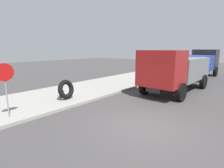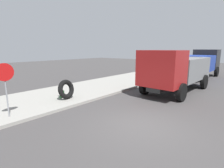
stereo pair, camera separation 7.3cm
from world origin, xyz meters
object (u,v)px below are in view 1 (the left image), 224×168
Objects in this scene: dump_truck_gray at (176,70)px; dump_truck_blue at (199,63)px; fire_hydrant at (61,90)px; loose_tire at (66,89)px; stop_sign at (5,80)px.

dump_truck_gray and dump_truck_blue have the same top height.
dump_truck_gray is 8.18m from dump_truck_blue.
dump_truck_gray is (6.58, -4.52, 0.98)m from fire_hydrant.
stop_sign reaches higher than loose_tire.
loose_tire is 7.75m from dump_truck_gray.
dump_truck_gray is (9.89, -3.60, -0.18)m from stop_sign.
dump_truck_gray is at bearing -34.49° from fire_hydrant.
loose_tire is at bearing 166.40° from dump_truck_blue.
dump_truck_gray is (6.55, -4.05, 0.87)m from loose_tire.
fire_hydrant is 0.13× the size of dump_truck_gray.
dump_truck_blue reaches higher than fire_hydrant.
fire_hydrant is 0.13× the size of dump_truck_blue.
stop_sign is (-3.34, -0.45, 1.05)m from loose_tire.
loose_tire is at bearing 7.69° from stop_sign.
fire_hydrant is 0.38× the size of stop_sign.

